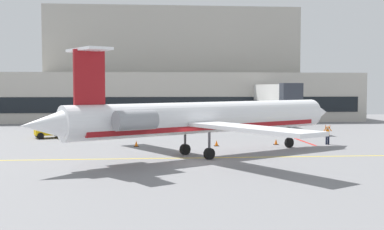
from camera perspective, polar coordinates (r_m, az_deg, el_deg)
The scene contains 11 objects.
ground at distance 37.10m, azimuth 0.67°, elevation -5.55°, with size 120.00×120.00×0.11m.
terminal_building at distance 85.64m, azimuth -5.29°, elevation 4.45°, with size 75.83×17.16×19.10m.
jet_bridge_west at distance 68.31m, azimuth 9.50°, elevation 2.45°, with size 2.40×19.19×6.07m.
regional_jet at distance 39.88m, azimuth 1.37°, elevation -0.34°, with size 26.76×22.52×8.27m.
baggage_tug at distance 56.59m, azimuth -15.87°, elevation -1.62°, with size 3.43×3.01×2.02m.
pushback_tractor at distance 60.22m, azimuth -11.02°, elevation -1.28°, with size 4.31×4.06×1.94m.
fuel_tank at distance 65.84m, azimuth 6.53°, elevation -0.25°, with size 7.37×3.16×2.88m.
marshaller at distance 49.98m, azimuth 15.36°, elevation -2.20°, with size 0.83×0.34×1.90m.
safety_cone_alpha at distance 48.86m, azimuth 9.66°, elevation -3.10°, with size 0.47×0.47×0.55m.
safety_cone_bravo at distance 47.08m, azimuth 2.84°, elevation -3.30°, with size 0.47×0.47×0.55m.
safety_cone_charlie at distance 46.91m, azimuth -6.44°, elevation -3.34°, with size 0.47×0.47×0.55m.
Camera 1 is at (-3.59, -36.48, 5.66)m, focal length 46.28 mm.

